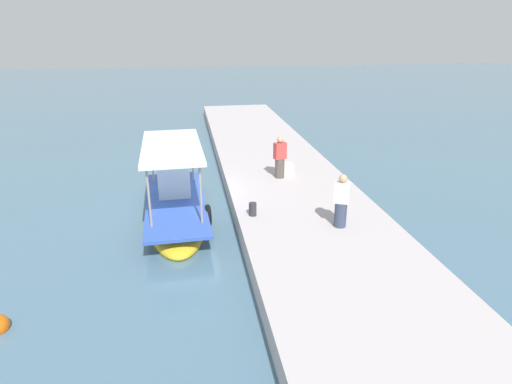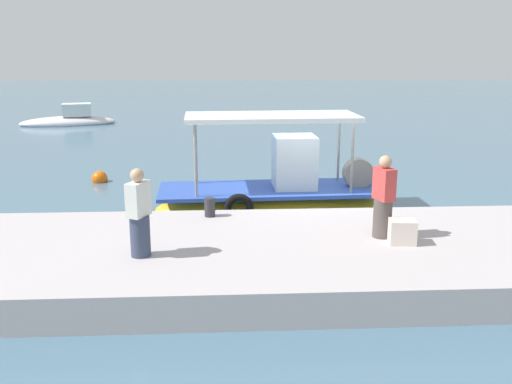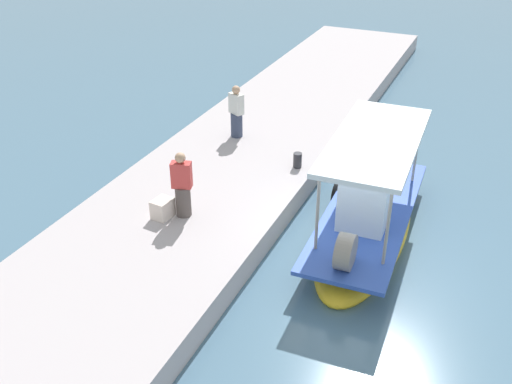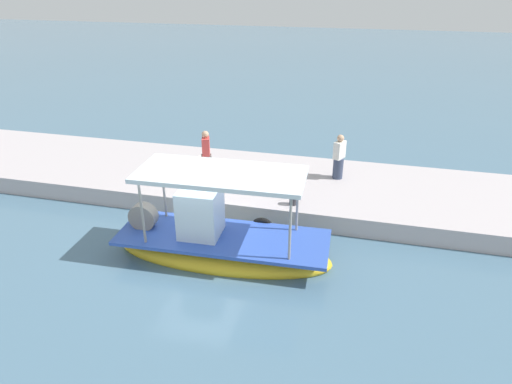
# 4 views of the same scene
# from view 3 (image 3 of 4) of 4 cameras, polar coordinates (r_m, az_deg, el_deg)

# --- Properties ---
(ground_plane) EXTENTS (120.00, 120.00, 0.00)m
(ground_plane) POSITION_cam_3_polar(r_m,az_deg,el_deg) (14.21, 8.90, -5.81)
(ground_plane) COLOR slate
(dock_quay) EXTENTS (36.00, 4.77, 0.63)m
(dock_quay) POSITION_cam_3_polar(r_m,az_deg,el_deg) (15.35, -5.93, -1.25)
(dock_quay) COLOR #B7AEB0
(dock_quay) RESTS_ON ground_plane
(main_fishing_boat) EXTENTS (6.27, 2.26, 2.98)m
(main_fishing_boat) POSITION_cam_3_polar(r_m,az_deg,el_deg) (14.60, 10.68, -2.72)
(main_fishing_boat) COLOR yellow
(main_fishing_boat) RESTS_ON ground_plane
(fisherman_near_bollard) EXTENTS (0.49, 0.53, 1.64)m
(fisherman_near_bollard) POSITION_cam_3_polar(r_m,az_deg,el_deg) (18.06, -1.91, 7.60)
(fisherman_near_bollard) COLOR #354058
(fisherman_near_bollard) RESTS_ON dock_quay
(fisherman_by_crate) EXTENTS (0.46, 0.53, 1.67)m
(fisherman_by_crate) POSITION_cam_3_polar(r_m,az_deg,el_deg) (13.98, -7.17, 0.44)
(fisherman_by_crate) COLOR #524844
(fisherman_by_crate) RESTS_ON dock_quay
(mooring_bollard) EXTENTS (0.24, 0.24, 0.43)m
(mooring_bollard) POSITION_cam_3_polar(r_m,az_deg,el_deg) (16.40, 4.05, 3.11)
(mooring_bollard) COLOR #2D2D33
(mooring_bollard) RESTS_ON dock_quay
(cargo_crate) EXTENTS (0.54, 0.46, 0.47)m
(cargo_crate) POSITION_cam_3_polar(r_m,az_deg,el_deg) (14.23, -9.06, -1.58)
(cargo_crate) COLOR beige
(cargo_crate) RESTS_ON dock_quay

